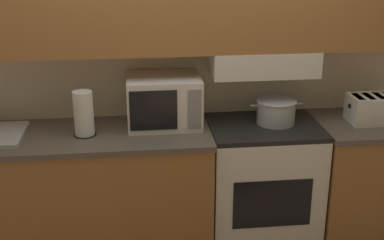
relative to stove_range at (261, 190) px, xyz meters
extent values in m
plane|color=#3D2D23|center=(-0.55, 0.28, -0.47)|extent=(16.00, 16.00, 0.00)
cube|color=silver|center=(-0.55, 0.31, 0.81)|extent=(5.41, 0.05, 2.55)
cube|color=#A36B38|center=(-0.55, 0.12, 1.21)|extent=(3.01, 0.32, 0.55)
cube|color=white|center=(0.00, 0.12, 0.85)|extent=(0.67, 0.34, 0.16)
cube|color=#A36B38|center=(-1.21, -0.02, -0.02)|extent=(1.68, 0.59, 0.90)
cube|color=brown|center=(-1.21, -0.02, 0.45)|extent=(1.70, 0.61, 0.04)
cube|color=#A36B38|center=(0.66, -0.02, -0.02)|extent=(0.59, 0.59, 0.90)
cube|color=brown|center=(0.66, -0.02, 0.45)|extent=(0.61, 0.61, 0.04)
cube|color=white|center=(0.00, 0.00, -0.02)|extent=(0.70, 0.56, 0.91)
cube|color=black|center=(0.00, 0.00, 0.45)|extent=(0.70, 0.56, 0.03)
cube|color=black|center=(0.00, -0.28, 0.05)|extent=(0.49, 0.01, 0.32)
cylinder|color=black|center=(-0.16, -0.11, 0.46)|extent=(0.10, 0.10, 0.01)
cylinder|color=black|center=(0.16, -0.11, 0.46)|extent=(0.10, 0.10, 0.01)
cylinder|color=black|center=(-0.16, 0.11, 0.46)|extent=(0.10, 0.10, 0.01)
cylinder|color=black|center=(0.16, 0.11, 0.46)|extent=(0.10, 0.10, 0.01)
cylinder|color=#B7BABF|center=(0.08, 0.03, 0.55)|extent=(0.25, 0.25, 0.15)
torus|color=#B7BABF|center=(0.08, 0.03, 0.62)|extent=(0.26, 0.26, 0.01)
cylinder|color=#B7BABF|center=(-0.06, 0.03, 0.59)|extent=(0.05, 0.01, 0.01)
cylinder|color=#B7BABF|center=(0.22, 0.03, 0.59)|extent=(0.05, 0.01, 0.01)
cube|color=white|center=(-0.64, 0.09, 0.63)|extent=(0.46, 0.36, 0.32)
cube|color=black|center=(-0.71, -0.10, 0.63)|extent=(0.28, 0.01, 0.25)
cube|color=gray|center=(-0.46, -0.10, 0.63)|extent=(0.08, 0.01, 0.25)
cube|color=white|center=(0.70, -0.02, 0.56)|extent=(0.30, 0.21, 0.18)
cube|color=black|center=(0.54, -0.02, 0.58)|extent=(0.01, 0.02, 0.02)
cube|color=black|center=(0.59, -0.02, 0.64)|extent=(0.04, 0.15, 0.01)
cube|color=black|center=(0.66, -0.02, 0.64)|extent=(0.04, 0.15, 0.01)
cube|color=black|center=(0.73, -0.02, 0.64)|extent=(0.04, 0.15, 0.01)
cylinder|color=black|center=(-1.13, -0.05, 0.47)|extent=(0.14, 0.14, 0.01)
cylinder|color=white|center=(-1.13, -0.05, 0.61)|extent=(0.12, 0.12, 0.27)
camera|label=1|loc=(-0.83, -3.12, 1.66)|focal=50.00mm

